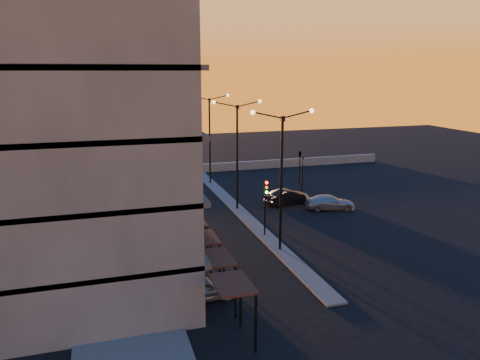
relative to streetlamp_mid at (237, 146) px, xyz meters
name	(u,v)px	position (x,y,z in m)	size (l,w,h in m)	color
ground	(280,250)	(0.00, -10.00, -5.59)	(120.00, 120.00, 0.00)	black
sidewalk_west	(117,246)	(-10.50, -6.00, -5.53)	(5.00, 40.00, 0.12)	#535350
median	(237,209)	(0.00, 0.00, -5.53)	(1.20, 36.00, 0.12)	#535350
parapet	(215,167)	(2.00, 16.00, -5.09)	(44.00, 0.50, 1.00)	slate
building	(40,70)	(-14.00, -9.97, 6.32)	(14.35, 17.08, 25.00)	#645F58
streetlamp_near	(282,170)	(0.00, -10.00, 0.00)	(4.32, 0.32, 9.51)	black
streetlamp_mid	(237,146)	(0.00, 0.00, 0.00)	(4.32, 0.32, 9.51)	black
streetlamp_far	(210,132)	(0.00, 10.00, 0.00)	(4.32, 0.32, 9.51)	black
traffic_light_main	(266,199)	(0.00, -7.13, -2.70)	(0.28, 0.44, 4.25)	black
signal_east_a	(302,173)	(8.00, 4.00, -3.66)	(0.13, 0.16, 3.60)	black
signal_east_b	(300,154)	(9.50, 8.00, -2.49)	(0.42, 1.99, 3.60)	black
car_hatchback	(203,289)	(-6.50, -15.24, -4.98)	(1.46, 3.62, 1.23)	#A2A5AA
car_sedan	(287,197)	(4.86, 0.27, -4.90)	(1.47, 4.21, 1.39)	black
car_wagon	(330,202)	(7.80, -2.27, -4.97)	(1.75, 4.31, 1.25)	#A2A4AA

